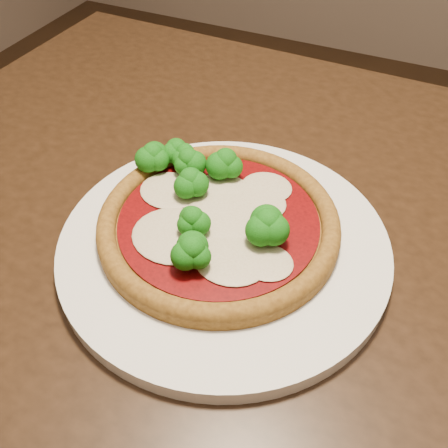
% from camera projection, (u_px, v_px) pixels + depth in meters
% --- Properties ---
extents(dining_table, '(1.10, 0.88, 0.75)m').
position_uv_depth(dining_table, '(253.00, 283.00, 0.64)').
color(dining_table, black).
rests_on(dining_table, floor).
extents(plate, '(0.36, 0.36, 0.02)m').
position_uv_depth(plate, '(224.00, 244.00, 0.54)').
color(plate, silver).
rests_on(plate, dining_table).
extents(pizza, '(0.26, 0.26, 0.06)m').
position_uv_depth(pizza, '(215.00, 215.00, 0.54)').
color(pizza, brown).
rests_on(pizza, plate).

